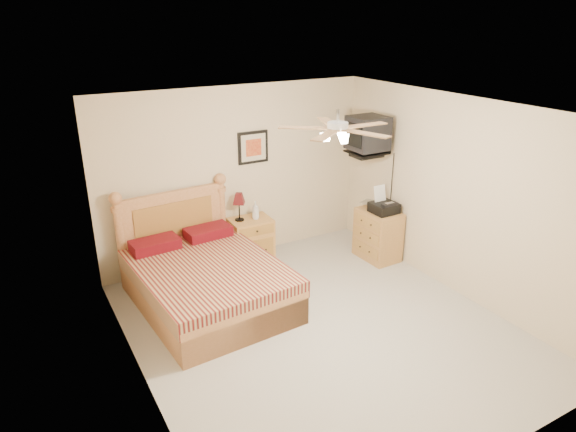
# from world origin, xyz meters

# --- Properties ---
(floor) EXTENTS (4.50, 4.50, 0.00)m
(floor) POSITION_xyz_m (0.00, 0.00, 0.00)
(floor) COLOR #AAA599
(floor) RESTS_ON ground
(ceiling) EXTENTS (4.00, 4.50, 0.04)m
(ceiling) POSITION_xyz_m (0.00, 0.00, 2.50)
(ceiling) COLOR white
(ceiling) RESTS_ON ground
(wall_back) EXTENTS (4.00, 0.04, 2.50)m
(wall_back) POSITION_xyz_m (0.00, 2.25, 1.25)
(wall_back) COLOR beige
(wall_back) RESTS_ON ground
(wall_front) EXTENTS (4.00, 0.04, 2.50)m
(wall_front) POSITION_xyz_m (0.00, -2.25, 1.25)
(wall_front) COLOR beige
(wall_front) RESTS_ON ground
(wall_left) EXTENTS (0.04, 4.50, 2.50)m
(wall_left) POSITION_xyz_m (-2.00, 0.00, 1.25)
(wall_left) COLOR beige
(wall_left) RESTS_ON ground
(wall_right) EXTENTS (0.04, 4.50, 2.50)m
(wall_right) POSITION_xyz_m (2.00, 0.00, 1.25)
(wall_right) COLOR beige
(wall_right) RESTS_ON ground
(bed) EXTENTS (1.70, 2.15, 1.33)m
(bed) POSITION_xyz_m (-0.92, 1.12, 0.66)
(bed) COLOR #B47440
(bed) RESTS_ON ground
(nightstand) EXTENTS (0.60, 0.46, 0.64)m
(nightstand) POSITION_xyz_m (0.09, 2.00, 0.32)
(nightstand) COLOR #C68743
(nightstand) RESTS_ON ground
(table_lamp) EXTENTS (0.26, 0.26, 0.41)m
(table_lamp) POSITION_xyz_m (-0.06, 2.05, 0.84)
(table_lamp) COLOR #521013
(table_lamp) RESTS_ON nightstand
(lotion_bottle) EXTENTS (0.13, 0.13, 0.26)m
(lotion_bottle) POSITION_xyz_m (0.16, 1.98, 0.77)
(lotion_bottle) COLOR silver
(lotion_bottle) RESTS_ON nightstand
(framed_picture) EXTENTS (0.46, 0.04, 0.46)m
(framed_picture) POSITION_xyz_m (0.27, 2.23, 1.62)
(framed_picture) COLOR black
(framed_picture) RESTS_ON wall_back
(dresser) EXTENTS (0.45, 0.64, 0.74)m
(dresser) POSITION_xyz_m (1.73, 1.13, 0.37)
(dresser) COLOR #A26733
(dresser) RESTS_ON ground
(fax_machine) EXTENTS (0.35, 0.37, 0.37)m
(fax_machine) POSITION_xyz_m (1.74, 1.06, 0.93)
(fax_machine) COLOR black
(fax_machine) RESTS_ON dresser
(magazine_lower) EXTENTS (0.27, 0.30, 0.02)m
(magazine_lower) POSITION_xyz_m (1.67, 1.32, 0.75)
(magazine_lower) COLOR tan
(magazine_lower) RESTS_ON dresser
(magazine_upper) EXTENTS (0.32, 0.36, 0.02)m
(magazine_upper) POSITION_xyz_m (1.68, 1.33, 0.78)
(magazine_upper) COLOR gray
(magazine_upper) RESTS_ON magazine_lower
(wall_tv) EXTENTS (0.56, 0.46, 0.58)m
(wall_tv) POSITION_xyz_m (1.75, 1.34, 1.81)
(wall_tv) COLOR black
(wall_tv) RESTS_ON wall_right
(ceiling_fan) EXTENTS (1.14, 1.14, 0.28)m
(ceiling_fan) POSITION_xyz_m (0.00, -0.20, 2.36)
(ceiling_fan) COLOR white
(ceiling_fan) RESTS_ON ceiling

